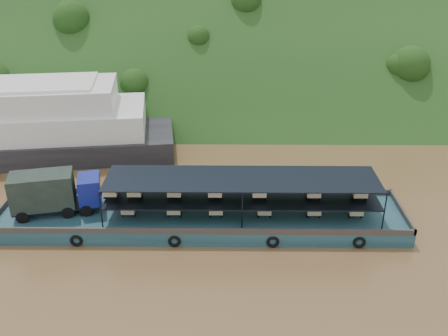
{
  "coord_description": "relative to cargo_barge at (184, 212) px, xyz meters",
  "views": [
    {
      "loc": [
        -1.56,
        -39.17,
        23.46
      ],
      "look_at": [
        -2.0,
        3.0,
        3.2
      ],
      "focal_mm": 40.0,
      "sensor_mm": 36.0,
      "label": 1
    }
  ],
  "objects": [
    {
      "name": "ground",
      "position": [
        5.43,
        1.79,
        -1.25
      ],
      "size": [
        160.0,
        160.0,
        0.0
      ],
      "primitive_type": "plane",
      "color": "brown",
      "rests_on": "ground"
    },
    {
      "name": "cargo_barge",
      "position": [
        0.0,
        0.0,
        0.0
      ],
      "size": [
        35.0,
        7.18,
        4.96
      ],
      "color": "#143846",
      "rests_on": "ground"
    },
    {
      "name": "hillside",
      "position": [
        5.43,
        37.79,
        -1.25
      ],
      "size": [
        140.0,
        39.6,
        39.6
      ],
      "primitive_type": "cube",
      "rotation": [
        0.79,
        0.0,
        0.0
      ],
      "color": "#183814",
      "rests_on": "ground"
    }
  ]
}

